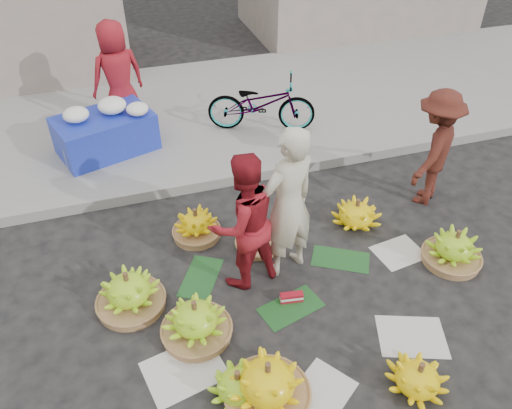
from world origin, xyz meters
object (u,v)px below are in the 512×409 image
object	(u,v)px
banana_bunch_0	(196,321)
bicycle	(261,104)
flower_table	(106,131)
banana_bunch_4	(454,248)
vendor_cream	(288,204)

from	to	relation	value
banana_bunch_0	bicycle	size ratio (longest dim) A/B	0.45
banana_bunch_0	flower_table	distance (m)	3.64
banana_bunch_0	banana_bunch_4	xyz separation A→B (m)	(2.99, 0.14, -0.01)
bicycle	flower_table	bearing A→B (deg)	108.44
bicycle	vendor_cream	bearing A→B (deg)	-172.60
vendor_cream	bicycle	world-z (taller)	vendor_cream
flower_table	bicycle	size ratio (longest dim) A/B	0.92
banana_bunch_0	bicycle	distance (m)	3.97
vendor_cream	bicycle	bearing A→B (deg)	-121.84
banana_bunch_4	flower_table	xyz separation A→B (m)	(-3.54, 3.45, 0.25)
vendor_cream	bicycle	xyz separation A→B (m)	(0.65, 2.89, -0.33)
vendor_cream	bicycle	size ratio (longest dim) A/B	1.07
banana_bunch_0	vendor_cream	xyz separation A→B (m)	(1.15, 0.63, 0.69)
flower_table	bicycle	world-z (taller)	bicycle
vendor_cream	flower_table	world-z (taller)	vendor_cream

